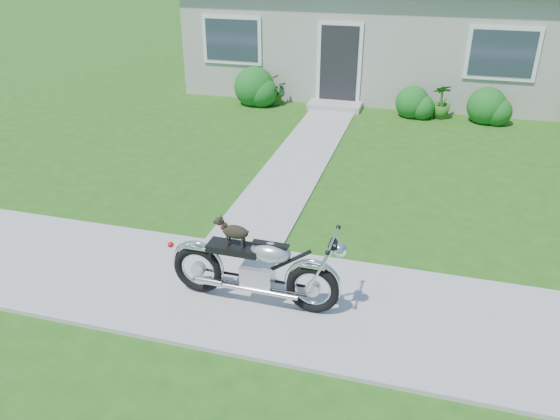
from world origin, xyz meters
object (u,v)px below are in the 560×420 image
object	(u,v)px
house	(409,11)
potted_plant_left	(273,91)
potted_plant_right	(442,101)
motorcycle_with_dog	(257,268)

from	to	relation	value
house	potted_plant_left	size ratio (longest dim) A/B	16.60
potted_plant_right	potted_plant_left	bearing A→B (deg)	180.00
potted_plant_left	house	bearing A→B (deg)	47.18
house	potted_plant_left	bearing A→B (deg)	-132.82
house	potted_plant_left	distance (m)	5.02
motorcycle_with_dog	potted_plant_left	bearing A→B (deg)	106.02
house	motorcycle_with_dog	size ratio (longest dim) A/B	5.67
house	potted_plant_left	world-z (taller)	house
potted_plant_right	motorcycle_with_dog	distance (m)	8.99
potted_plant_right	motorcycle_with_dog	world-z (taller)	motorcycle_with_dog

